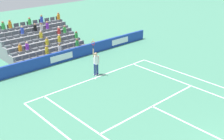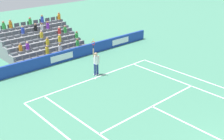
{
  "view_description": "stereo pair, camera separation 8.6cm",
  "coord_description": "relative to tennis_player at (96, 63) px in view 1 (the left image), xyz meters",
  "views": [
    {
      "loc": [
        11.74,
        2.82,
        8.61
      ],
      "look_at": [
        -0.24,
        -10.22,
        1.1
      ],
      "focal_mm": 45.49,
      "sensor_mm": 36.0,
      "label": 1
    },
    {
      "loc": [
        11.67,
        2.88,
        8.61
      ],
      "look_at": [
        -0.24,
        -10.22,
        1.1
      ],
      "focal_mm": 45.49,
      "sensor_mm": 36.0,
      "label": 2
    }
  ],
  "objects": [
    {
      "name": "line_doubles_sideline_right",
      "position": [
        -5.02,
        6.27,
        -0.99
      ],
      "size": [
        0.1,
        11.89,
        0.01
      ],
      "primitive_type": "cube",
      "color": "white",
      "rests_on": "ground"
    },
    {
      "name": "line_service",
      "position": [
        0.46,
        5.82,
        -0.99
      ],
      "size": [
        8.23,
        0.1,
        0.01
      ],
      "primitive_type": "cube",
      "color": "white",
      "rests_on": "ground"
    },
    {
      "name": "line_singles_sideline_left",
      "position": [
        4.58,
        6.27,
        -0.99
      ],
      "size": [
        0.1,
        11.89,
        0.01
      ],
      "primitive_type": "cube",
      "color": "white",
      "rests_on": "ground"
    },
    {
      "name": "line_baseline",
      "position": [
        0.46,
        0.33,
        -0.99
      ],
      "size": [
        10.97,
        0.1,
        0.01
      ],
      "primitive_type": "cube",
      "color": "white",
      "rests_on": "ground"
    },
    {
      "name": "line_centre_mark",
      "position": [
        0.46,
        0.43,
        -0.99
      ],
      "size": [
        0.1,
        0.2,
        0.01
      ],
      "primitive_type": "cube",
      "color": "white",
      "rests_on": "ground"
    },
    {
      "name": "line_centre_service",
      "position": [
        0.46,
        9.02,
        -0.99
      ],
      "size": [
        0.1,
        6.4,
        0.01
      ],
      "primitive_type": "cube",
      "color": "white",
      "rests_on": "ground"
    },
    {
      "name": "tennis_player",
      "position": [
        0.0,
        0.0,
        0.0
      ],
      "size": [
        0.53,
        0.37,
        2.85
      ],
      "color": "navy",
      "rests_on": "ground"
    },
    {
      "name": "sponsor_barrier",
      "position": [
        0.46,
        -3.97,
        -0.52
      ],
      "size": [
        20.08,
        0.22,
        0.95
      ],
      "color": "#193899",
      "rests_on": "ground"
    },
    {
      "name": "line_singles_sideline_right",
      "position": [
        -3.65,
        6.27,
        -0.99
      ],
      "size": [
        0.1,
        11.89,
        0.01
      ],
      "primitive_type": "cube",
      "color": "white",
      "rests_on": "ground"
    },
    {
      "name": "stadium_stand",
      "position": [
        0.46,
        -7.54,
        -0.16
      ],
      "size": [
        6.82,
        4.75,
        3.04
      ],
      "color": "gray",
      "rests_on": "ground"
    }
  ]
}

